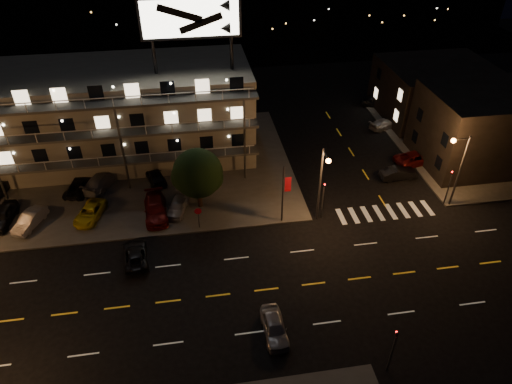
{
  "coord_description": "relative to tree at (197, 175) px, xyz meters",
  "views": [
    {
      "loc": [
        -2.84,
        -25.16,
        28.6
      ],
      "look_at": [
        2.4,
        8.0,
        4.15
      ],
      "focal_mm": 32.0,
      "sensor_mm": 36.0,
      "label": 1
    }
  ],
  "objects": [
    {
      "name": "streetlight_ne",
      "position": [
        24.87,
        -3.67,
        0.99
      ],
      "size": [
        1.92,
        0.44,
        8.0
      ],
      "color": "#2D2D30",
      "rests_on": "ground"
    },
    {
      "name": "lot_car_4",
      "position": [
        -2.21,
        -0.51,
        -3.16
      ],
      "size": [
        2.53,
        4.13,
        1.31
      ],
      "primitive_type": "imported",
      "rotation": [
        0.0,
        0.0,
        -0.27
      ],
      "color": "gray",
      "rests_on": "curb_nw"
    },
    {
      "name": "lot_car_8",
      "position": [
        -4.51,
        5.12,
        -3.11
      ],
      "size": [
        2.79,
        4.5,
        1.43
      ],
      "primitive_type": "imported",
      "rotation": [
        0.0,
        0.0,
        3.43
      ],
      "color": "black",
      "rests_on": "curb_nw"
    },
    {
      "name": "road_car_east",
      "position": [
        4.57,
        -16.25,
        -3.28
      ],
      "size": [
        1.75,
        4.12,
        1.39
      ],
      "primitive_type": "imported",
      "rotation": [
        0.0,
        0.0,
        0.03
      ],
      "color": "gray",
      "rests_on": "ground"
    },
    {
      "name": "side_car_3",
      "position": [
        26.11,
        19.68,
        -3.27
      ],
      "size": [
        4.43,
        2.94,
        1.4
      ],
      "primitive_type": "imported",
      "rotation": [
        0.0,
        0.0,
        1.23
      ],
      "color": "black",
      "rests_on": "ground"
    },
    {
      "name": "lot_car_9",
      "position": [
        0.0,
        4.92,
        -3.2
      ],
      "size": [
        2.41,
        4.0,
        1.24
      ],
      "primitive_type": "imported",
      "rotation": [
        0.0,
        0.0,
        3.45
      ],
      "color": "#550D0C",
      "rests_on": "curb_nw"
    },
    {
      "name": "lot_car_0",
      "position": [
        -18.93,
        0.38,
        -3.06
      ],
      "size": [
        2.3,
        4.66,
        1.53
      ],
      "primitive_type": "imported",
      "rotation": [
        0.0,
        0.0,
        -0.11
      ],
      "color": "black",
      "rests_on": "curb_nw"
    },
    {
      "name": "banner_north",
      "position": [
        7.82,
        -3.57,
        -0.54
      ],
      "size": [
        0.83,
        0.16,
        6.4
      ],
      "color": "#2D2D30",
      "rests_on": "ground"
    },
    {
      "name": "lot_car_1",
      "position": [
        -16.22,
        -0.59,
        -3.15
      ],
      "size": [
        2.85,
        4.32,
        1.35
      ],
      "primitive_type": "imported",
      "rotation": [
        0.0,
        0.0,
        -0.38
      ],
      "color": "gray",
      "rests_on": "curb_nw"
    },
    {
      "name": "side_bldg_front",
      "position": [
        32.73,
        4.03,
        0.28
      ],
      "size": [
        14.06,
        10.0,
        8.5
      ],
      "color": "black",
      "rests_on": "ground"
    },
    {
      "name": "road_car_west",
      "position": [
        -6.03,
        -6.77,
        -3.36
      ],
      "size": [
        2.48,
        4.57,
        1.22
      ],
      "primitive_type": "imported",
      "rotation": [
        0.0,
        0.0,
        3.25
      ],
      "color": "black",
      "rests_on": "ground"
    },
    {
      "name": "streetlight_nc",
      "position": [
        11.24,
        -4.03,
        0.99
      ],
      "size": [
        0.44,
        1.92,
        8.0
      ],
      "color": "#2D2D30",
      "rests_on": "ground"
    },
    {
      "name": "lot_car_6",
      "position": [
        -12.48,
        4.55,
        -3.21
      ],
      "size": [
        2.97,
        4.75,
        1.23
      ],
      "primitive_type": "imported",
      "rotation": [
        0.0,
        0.0,
        2.92
      ],
      "color": "black",
      "rests_on": "curb_nw"
    },
    {
      "name": "side_bldg_back",
      "position": [
        32.73,
        16.03,
        -0.47
      ],
      "size": [
        14.06,
        12.0,
        7.0
      ],
      "color": "black",
      "rests_on": "ground"
    },
    {
      "name": "tree",
      "position": [
        0.0,
        0.0,
        0.0
      ],
      "size": [
        5.11,
        4.92,
        6.43
      ],
      "color": "black",
      "rests_on": "curb_nw"
    },
    {
      "name": "lot_car_2",
      "position": [
        -10.71,
        -0.24,
        -3.21
      ],
      "size": [
        3.17,
        4.77,
        1.22
      ],
      "primitive_type": "imported",
      "rotation": [
        0.0,
        0.0,
        -0.29
      ],
      "color": "gold",
      "rests_on": "curb_nw"
    },
    {
      "name": "curb_nw",
      "position": [
        -11.26,
        8.03,
        -3.9
      ],
      "size": [
        44.0,
        24.0,
        0.15
      ],
      "primitive_type": "cube",
      "color": "#3E3E3B",
      "rests_on": "ground"
    },
    {
      "name": "side_car_2",
      "position": [
        24.94,
        13.21,
        -3.34
      ],
      "size": [
        4.7,
        3.21,
        1.27
      ],
      "primitive_type": "imported",
      "rotation": [
        0.0,
        0.0,
        1.93
      ],
      "color": "gray",
      "rests_on": "ground"
    },
    {
      "name": "signal_ne",
      "position": [
        24.74,
        -3.47,
        -1.4
      ],
      "size": [
        0.27,
        0.2,
        4.6
      ],
      "color": "#2D2D30",
      "rests_on": "ground"
    },
    {
      "name": "ground",
      "position": [
        2.74,
        -11.97,
        -3.97
      ],
      "size": [
        140.0,
        140.0,
        0.0
      ],
      "primitive_type": "plane",
      "color": "black",
      "rests_on": "ground"
    },
    {
      "name": "signal_nw",
      "position": [
        11.74,
        -3.47,
        -1.4
      ],
      "size": [
        0.2,
        0.27,
        4.6
      ],
      "color": "#2D2D30",
      "rests_on": "ground"
    },
    {
      "name": "lot_car_7",
      "position": [
        -10.23,
        5.1,
        -3.07
      ],
      "size": [
        4.08,
        5.56,
        1.5
      ],
      "primitive_type": "imported",
      "rotation": [
        0.0,
        0.0,
        2.71
      ],
      "color": "gray",
      "rests_on": "curb_nw"
    },
    {
      "name": "lot_car_3",
      "position": [
        -4.35,
        -0.82,
        -3.05
      ],
      "size": [
        2.55,
        5.44,
        1.54
      ],
      "primitive_type": "imported",
      "rotation": [
        0.0,
        0.0,
        0.08
      ],
      "color": "#550D0C",
      "rests_on": "curb_nw"
    },
    {
      "name": "motel",
      "position": [
        -7.21,
        11.91,
        1.37
      ],
      "size": [
        28.0,
        13.8,
        18.1
      ],
      "color": "gray",
      "rests_on": "ground"
    },
    {
      "name": "signal_sw",
      "position": [
        11.74,
        -20.47,
        -1.4
      ],
      "size": [
        0.2,
        0.27,
        4.6
      ],
      "color": "#2D2D30",
      "rests_on": "ground"
    },
    {
      "name": "stop_sign",
      "position": [
        -0.26,
        -3.4,
        -2.26
      ],
      "size": [
        0.91,
        0.11,
        2.61
      ],
      "color": "#2D2D30",
      "rests_on": "ground"
    },
    {
      "name": "side_car_1",
      "position": [
        25.18,
        4.46,
        -3.26
      ],
      "size": [
        5.5,
        3.44,
        1.42
      ],
      "primitive_type": "imported",
      "rotation": [
        0.0,
        0.0,
        1.8
      ],
      "color": "#550D0C",
      "rests_on": "ground"
    },
    {
      "name": "side_car_0",
      "position": [
        21.96,
        1.74,
        -3.29
      ],
      "size": [
        4.19,
        1.63,
        1.36
      ],
      "primitive_type": "imported",
      "rotation": [
        0.0,
        0.0,
        1.62
      ],
      "color": "black",
      "rests_on": "ground"
    },
    {
      "name": "curb_ne",
      "position": [
        32.74,
        8.03,
        -3.9
      ],
      "size": [
        16.0,
        24.0,
        0.15
      ],
      "primitive_type": "cube",
      "color": "#3E3E3B",
      "rests_on": "ground"
    }
  ]
}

